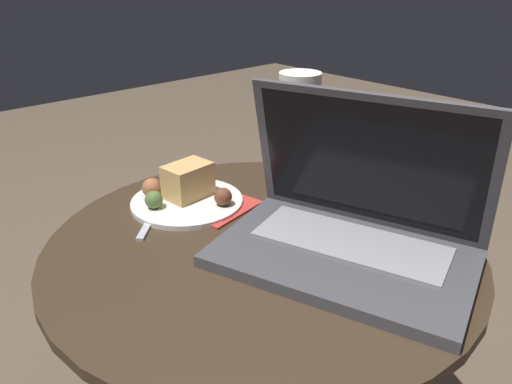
% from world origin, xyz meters
% --- Properties ---
extents(table, '(0.68, 0.68, 0.50)m').
position_xyz_m(table, '(0.00, 0.00, 0.37)').
color(table, '#515156').
rests_on(table, ground_plane).
extents(napkin, '(0.20, 0.16, 0.00)m').
position_xyz_m(napkin, '(-0.17, 0.01, 0.50)').
color(napkin, '#B7332D').
rests_on(napkin, table).
extents(laptop, '(0.42, 0.33, 0.24)m').
position_xyz_m(laptop, '(0.12, 0.07, 0.55)').
color(laptop, '#47474C').
rests_on(laptop, table).
extents(beer_glass, '(0.07, 0.07, 0.23)m').
position_xyz_m(beer_glass, '(-0.08, 0.17, 0.61)').
color(beer_glass, brown).
rests_on(beer_glass, table).
extents(snack_plate, '(0.20, 0.20, 0.07)m').
position_xyz_m(snack_plate, '(-0.19, -0.01, 0.52)').
color(snack_plate, silver).
rests_on(snack_plate, table).
extents(fork, '(0.14, 0.15, 0.00)m').
position_xyz_m(fork, '(-0.20, -0.07, 0.50)').
color(fork, '#B2B2B7').
rests_on(fork, table).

